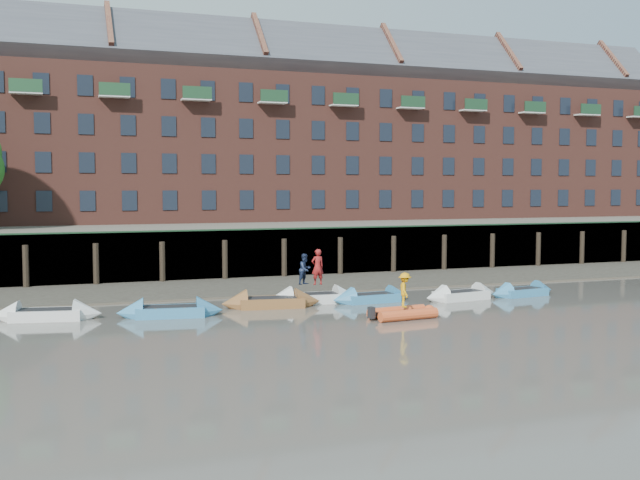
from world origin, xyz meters
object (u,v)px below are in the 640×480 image
rowboat_3 (314,298)px  person_rower_a (318,267)px  rib_tender (405,313)px  rowboat_6 (522,292)px  rowboat_5 (461,295)px  rowboat_4 (372,298)px  rowboat_2 (271,302)px  rowboat_0 (47,314)px  person_rower_b (305,269)px  rowboat_1 (170,311)px  person_rib_crew (405,290)px

rowboat_3 → person_rower_a: person_rower_a is taller
person_rower_a → rib_tender: bearing=106.8°
rowboat_6 → rowboat_5: bearing=173.3°
rowboat_4 → person_rower_a: (-2.75, 0.75, 1.65)m
rowboat_2 → rowboat_0: bearing=-172.9°
person_rower_a → person_rower_b: bearing=-29.7°
rib_tender → person_rower_a: (-2.28, 5.67, 1.64)m
person_rower_a → rowboat_6: bearing=167.4°
rowboat_3 → person_rower_a: size_ratio=2.64×
rib_tender → rowboat_4: bearing=78.6°
person_rower_b → rowboat_2: bearing=171.8°
rowboat_1 → person_rower_b: 7.69m
rowboat_2 → person_rib_crew: size_ratio=3.21×
rowboat_5 → rowboat_4: bearing=162.2°
rowboat_3 → rib_tender: bearing=-63.4°
person_rower_a → person_rower_b: person_rower_a is taller
person_rower_b → rowboat_6: bearing=-40.5°
rowboat_0 → rowboat_6: rowboat_0 is taller
rowboat_2 → person_rower_b: (2.10, 0.93, 1.50)m
rowboat_1 → rowboat_4: size_ratio=1.11×
rowboat_0 → rowboat_2: bearing=10.4°
rowboat_5 → person_rib_crew: bearing=-150.5°
rib_tender → person_rib_crew: (-0.06, -0.09, 1.08)m
rowboat_0 → person_rower_b: size_ratio=3.10×
rowboat_1 → rowboat_2: bearing=18.9°
person_rower_b → person_rib_crew: 6.67m
rowboat_2 → person_rower_a: (2.69, 0.66, 1.63)m
rowboat_0 → person_rower_b: person_rower_b is taller
rowboat_1 → person_rib_crew: 10.95m
rowboat_0 → person_rower_a: bearing=13.3°
rowboat_0 → person_rib_crew: (15.52, -5.15, 1.08)m
rib_tender → person_rower_b: person_rower_b is taller
rowboat_2 → rib_tender: (4.98, -5.01, -0.01)m
rowboat_3 → rib_tender: (2.50, -5.69, -0.01)m
rowboat_3 → person_rib_crew: 6.36m
rowboat_1 → person_rib_crew: (10.10, -4.09, 1.07)m
rowboat_0 → person_rower_b: bearing=14.7°
rowboat_6 → rib_tender: size_ratio=1.33×
rowboat_5 → person_rower_b: bearing=159.2°
rowboat_5 → person_rib_crew: (-5.41, -4.18, 1.09)m
rib_tender → rowboat_2: bearing=128.8°
rowboat_0 → rowboat_4: bearing=10.2°
rowboat_0 → rib_tender: (15.58, -5.07, -0.00)m
rowboat_3 → rowboat_6: rowboat_3 is taller
rowboat_5 → rib_tender: 6.74m
rowboat_0 → person_rower_a: (13.29, 0.60, 1.63)m
rib_tender → person_rib_crew: person_rib_crew is taller
rowboat_4 → rowboat_1: bearing=-179.1°
rowboat_0 → rowboat_4: rowboat_0 is taller
rowboat_0 → rowboat_6: bearing=8.7°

